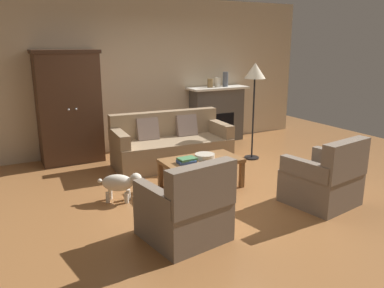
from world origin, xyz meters
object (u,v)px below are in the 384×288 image
armchair_near_left (186,211)px  mantel_vase_slate (225,79)px  fruit_bowl (205,156)px  mantel_vase_cream (218,82)px  couch (171,146)px  fireplace (217,114)px  floor_lamp (255,76)px  dog (120,183)px  coffee_table (201,163)px  armchair_near_right (324,180)px  armoire (69,107)px  mantel_vase_bronze (210,83)px  book_stack (187,160)px

armchair_near_left → mantel_vase_slate: bearing=52.3°
fruit_bowl → mantel_vase_cream: (1.54, 2.18, 0.76)m
couch → mantel_vase_slate: bearing=30.7°
fireplace → floor_lamp: size_ratio=0.76×
mantel_vase_slate → dog: size_ratio=0.58×
armchair_near_left → dog: size_ratio=1.74×
floor_lamp → couch: bearing=165.8°
coffee_table → mantel_vase_slate: bearing=50.9°
mantel_vase_slate → armchair_near_right: bearing=-101.6°
mantel_vase_slate → floor_lamp: (-0.29, -1.37, 0.17)m
coffee_table → couch: bearing=86.2°
fireplace → mantel_vase_slate: size_ratio=4.31×
armoire → armchair_near_right: bearing=-54.2°
mantel_vase_slate → armchair_near_left: bearing=-127.7°
armchair_near_right → mantel_vase_bronze: bearing=84.3°
mantel_vase_bronze → fruit_bowl: bearing=-121.9°
armoire → mantel_vase_slate: size_ratio=6.42×
floor_lamp → mantel_vase_bronze: bearing=92.7°
book_stack → dog: book_stack is taller
coffee_table → mantel_vase_bronze: 2.75m
couch → fruit_bowl: couch is taller
armchair_near_left → armchair_near_right: (1.94, -0.01, 0.00)m
fruit_bowl → book_stack: book_stack is taller
fireplace → fruit_bowl: size_ratio=4.49×
armchair_near_left → armchair_near_right: 1.94m
floor_lamp → dog: floor_lamp is taller
mantel_vase_slate → armchair_near_left: size_ratio=0.33×
couch → armchair_near_right: 2.61m
mantel_vase_bronze → mantel_vase_cream: bearing=0.0°
mantel_vase_bronze → mantel_vase_slate: 0.37m
fireplace → armchair_near_right: (-0.52, -3.44, -0.25)m
mantel_vase_bronze → armchair_near_left: size_ratio=0.19×
coffee_table → armchair_near_left: size_ratio=1.25×
coffee_table → floor_lamp: floor_lamp is taller
mantel_vase_slate → armchair_near_left: mantel_vase_slate is taller
fireplace → floor_lamp: 1.64m
book_stack → armchair_near_right: armchair_near_right is taller
fruit_bowl → dog: (-1.22, 0.04, -0.21)m
mantel_vase_cream → mantel_vase_slate: size_ratio=0.64×
armchair_near_left → dog: bearing=103.1°
armoire → coffee_table: 2.59m
dog → coffee_table: bearing=-2.8°
armoire → couch: size_ratio=0.96×
fireplace → mantel_vase_bronze: bearing=-174.3°
fruit_bowl → mantel_vase_cream: mantel_vase_cream is taller
couch → floor_lamp: bearing=-14.2°
couch → armchair_near_right: armchair_near_right is taller
coffee_table → mantel_vase_cream: 2.85m
coffee_table → fireplace: bearing=54.1°
mantel_vase_bronze → mantel_vase_cream: 0.18m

